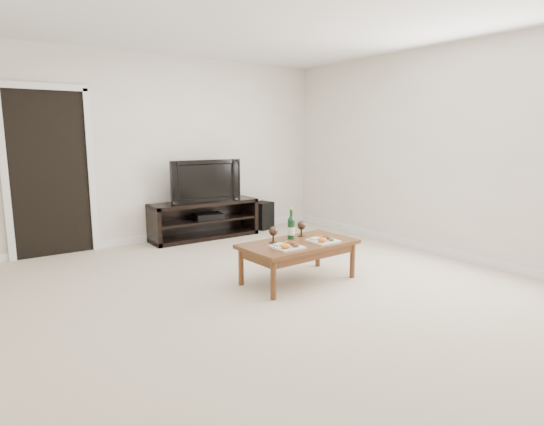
{
  "coord_description": "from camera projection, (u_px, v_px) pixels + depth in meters",
  "views": [
    {
      "loc": [
        -2.51,
        -3.46,
        1.54
      ],
      "look_at": [
        0.2,
        0.42,
        0.7
      ],
      "focal_mm": 30.0,
      "sensor_mm": 36.0,
      "label": 1
    }
  ],
  "objects": [
    {
      "name": "floor",
      "position": [
        280.0,
        291.0,
        4.48
      ],
      "size": [
        5.5,
        5.5,
        0.0
      ],
      "primitive_type": "plane",
      "color": "beige",
      "rests_on": "ground"
    },
    {
      "name": "back_wall",
      "position": [
        166.0,
        150.0,
        6.49
      ],
      "size": [
        5.0,
        0.04,
        2.6
      ],
      "primitive_type": "cube",
      "color": "white",
      "rests_on": "ground"
    },
    {
      "name": "ceiling",
      "position": [
        281.0,
        9.0,
        4.02
      ],
      "size": [
        5.0,
        5.5,
        0.04
      ],
      "primitive_type": "cube",
      "color": "white",
      "rests_on": "back_wall"
    },
    {
      "name": "doorway",
      "position": [
        50.0,
        175.0,
        5.64
      ],
      "size": [
        0.9,
        0.02,
        2.05
      ],
      "primitive_type": "cube",
      "color": "black",
      "rests_on": "ground"
    },
    {
      "name": "media_console",
      "position": [
        205.0,
        220.0,
        6.69
      ],
      "size": [
        1.61,
        0.45,
        0.55
      ],
      "primitive_type": "cube",
      "color": "black",
      "rests_on": "ground"
    },
    {
      "name": "television",
      "position": [
        203.0,
        181.0,
        6.59
      ],
      "size": [
        1.07,
        0.2,
        0.61
      ],
      "primitive_type": "imported",
      "rotation": [
        0.0,
        0.0,
        -0.06
      ],
      "color": "black",
      "rests_on": "media_console"
    },
    {
      "name": "av_receiver",
      "position": [
        209.0,
        216.0,
        6.71
      ],
      "size": [
        0.45,
        0.37,
        0.08
      ],
      "primitive_type": "cube",
      "rotation": [
        0.0,
        0.0,
        -0.19
      ],
      "color": "black",
      "rests_on": "media_console"
    },
    {
      "name": "subwoofer",
      "position": [
        262.0,
        215.0,
        7.36
      ],
      "size": [
        0.35,
        0.35,
        0.44
      ],
      "primitive_type": "cube",
      "rotation": [
        0.0,
        0.0,
        0.24
      ],
      "color": "black",
      "rests_on": "ground"
    },
    {
      "name": "coffee_table",
      "position": [
        298.0,
        262.0,
        4.75
      ],
      "size": [
        1.23,
        0.72,
        0.42
      ],
      "primitive_type": "cube",
      "rotation": [
        0.0,
        0.0,
        0.05
      ],
      "color": "#592D18",
      "rests_on": "ground"
    },
    {
      "name": "plate_left",
      "position": [
        287.0,
        245.0,
        4.47
      ],
      "size": [
        0.27,
        0.27,
        0.07
      ],
      "primitive_type": "cube",
      "color": "white",
      "rests_on": "coffee_table"
    },
    {
      "name": "plate_right",
      "position": [
        323.0,
        239.0,
        4.72
      ],
      "size": [
        0.27,
        0.27,
        0.07
      ],
      "primitive_type": "cube",
      "color": "white",
      "rests_on": "coffee_table"
    },
    {
      "name": "wine_bottle",
      "position": [
        291.0,
        223.0,
        4.83
      ],
      "size": [
        0.07,
        0.07,
        0.35
      ],
      "primitive_type": "cylinder",
      "color": "#0E3619",
      "rests_on": "coffee_table"
    },
    {
      "name": "goblet_left",
      "position": [
        273.0,
        235.0,
        4.68
      ],
      "size": [
        0.09,
        0.09,
        0.17
      ],
      "primitive_type": null,
      "color": "#32251B",
      "rests_on": "coffee_table"
    },
    {
      "name": "goblet_right",
      "position": [
        301.0,
        229.0,
        4.97
      ],
      "size": [
        0.09,
        0.09,
        0.17
      ],
      "primitive_type": null,
      "color": "#32251B",
      "rests_on": "coffee_table"
    }
  ]
}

